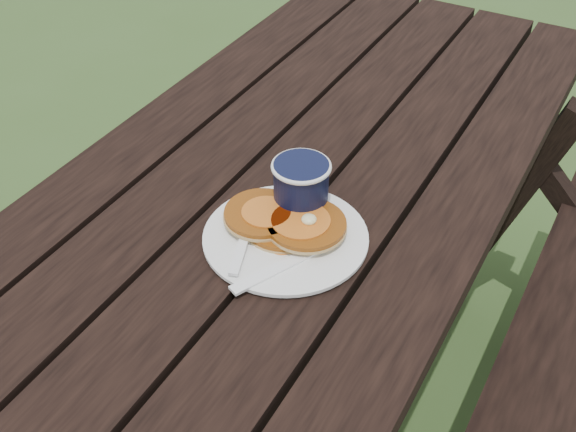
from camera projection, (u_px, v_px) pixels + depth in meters
The scene contains 7 objects.
ground at pixel (282, 428), 1.76m from camera, with size 60.00×60.00×0.00m, color #354F22.
picnic_table at pixel (281, 327), 1.53m from camera, with size 1.36×1.80×0.75m.
plate at pixel (286, 238), 1.16m from camera, with size 0.26×0.26×0.01m, color white.
pancake_stack at pixel (285, 221), 1.16m from camera, with size 0.20×0.14×0.04m.
knife at pixel (282, 267), 1.10m from camera, with size 0.02×0.18×0.01m, color white.
fork at pixel (241, 250), 1.12m from camera, with size 0.03×0.16×0.01m, color white, non-canonical shape.
coffee_cup at pixel (301, 186), 1.19m from camera, with size 0.10×0.10×0.10m.
Camera 1 is at (0.51, -0.89, 1.52)m, focal length 45.00 mm.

